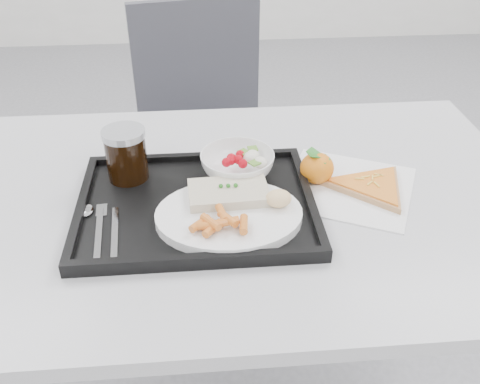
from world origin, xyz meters
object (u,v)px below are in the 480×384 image
tangerine (317,168)px  chair (200,129)px  pizza_slice (371,186)px  cola_glass (126,153)px  table (243,220)px  dinner_plate (229,216)px  salad_bowl (237,164)px  tray (197,206)px

tangerine → chair: bearing=109.2°
pizza_slice → cola_glass: bearing=171.9°
cola_glass → tangerine: size_ratio=1.18×
table → dinner_plate: bearing=-108.7°
table → chair: 0.72m
chair → dinner_plate: (0.04, -0.80, 0.24)m
cola_glass → pizza_slice: cola_glass is taller
table → cola_glass: (-0.23, 0.06, 0.14)m
salad_bowl → cola_glass: (-0.22, 0.01, 0.03)m
dinner_plate → salad_bowl: bearing=79.7°
chair → salad_bowl: (0.07, -0.65, 0.25)m
tray → pizza_slice: tray is taller
table → salad_bowl: size_ratio=7.89×
dinner_plate → salad_bowl: size_ratio=1.78×
salad_bowl → pizza_slice: size_ratio=0.58×
cola_glass → pizza_slice: 0.50m
tray → dinner_plate: dinner_plate is taller
tray → table: bearing=25.9°
chair → dinner_plate: bearing=-86.8°
dinner_plate → tangerine: (0.19, 0.13, 0.01)m
cola_glass → dinner_plate: bearing=-39.8°
table → dinner_plate: dinner_plate is taller
tray → tangerine: bearing=16.7°
tray → tangerine: size_ratio=4.93×
chair → dinner_plate: size_ratio=3.44×
cola_glass → table: bearing=-14.5°
table → salad_bowl: 0.12m
table → pizza_slice: size_ratio=4.59×
chair → table: bearing=-83.6°
table → dinner_plate: size_ratio=4.44×
tangerine → tray: bearing=-163.3°
table → tray: size_ratio=2.67×
salad_bowl → cola_glass: cola_glass is taller
dinner_plate → salad_bowl: 0.16m
salad_bowl → tangerine: bearing=-8.2°
tray → pizza_slice: bearing=5.7°
tray → pizza_slice: size_ratio=1.72×
chair → pizza_slice: size_ratio=3.56×
pizza_slice → tray: bearing=-174.3°
salad_bowl → pizza_slice: bearing=-13.1°
chair → cola_glass: size_ratio=8.61×
chair → cola_glass: chair is taller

